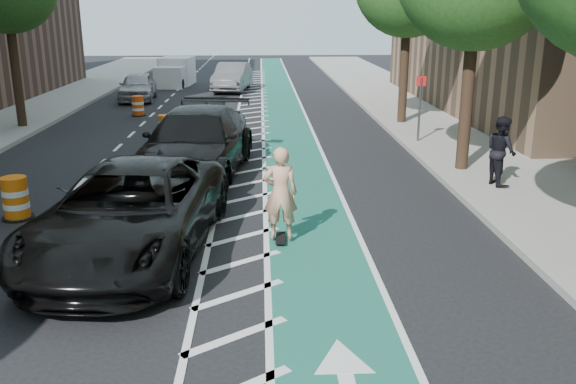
{
  "coord_description": "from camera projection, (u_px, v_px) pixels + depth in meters",
  "views": [
    {
      "loc": [
        1.92,
        -9.51,
        4.65
      ],
      "look_at": [
        2.45,
        2.46,
        1.1
      ],
      "focal_mm": 38.0,
      "sensor_mm": 36.0,
      "label": 1
    }
  ],
  "objects": [
    {
      "name": "bike_lane",
      "position": [
        294.0,
        159.0,
        20.05
      ],
      "size": [
        2.0,
        90.0,
        0.01
      ],
      "primitive_type": "cube",
      "color": "#195A4D",
      "rests_on": "ground"
    },
    {
      "name": "skateboard",
      "position": [
        281.0,
        238.0,
        12.81
      ],
      "size": [
        0.23,
        0.72,
        0.1
      ],
      "rotation": [
        0.0,
        0.0,
        -0.04
      ],
      "color": "black",
      "rests_on": "ground"
    },
    {
      "name": "pedestrian",
      "position": [
        501.0,
        151.0,
        16.27
      ],
      "size": [
        0.83,
        1.0,
        1.86
      ],
      "primitive_type": "imported",
      "rotation": [
        0.0,
        0.0,
        1.71
      ],
      "color": "black",
      "rests_on": "sidewalk_right"
    },
    {
      "name": "suv_far",
      "position": [
        196.0,
        143.0,
        17.76
      ],
      "size": [
        3.54,
        6.94,
        1.93
      ],
      "primitive_type": "imported",
      "rotation": [
        0.0,
        0.0,
        -0.13
      ],
      "color": "black",
      "rests_on": "ground"
    },
    {
      "name": "box_truck",
      "position": [
        175.0,
        73.0,
        39.83
      ],
      "size": [
        2.26,
        4.42,
        1.78
      ],
      "rotation": [
        0.0,
        0.0,
        -0.09
      ],
      "color": "white",
      "rests_on": "ground"
    },
    {
      "name": "car_grey",
      "position": [
        232.0,
        77.0,
        37.07
      ],
      "size": [
        2.41,
        5.26,
        1.67
      ],
      "primitive_type": "imported",
      "rotation": [
        0.0,
        0.0,
        -0.13
      ],
      "color": "#5B5A5F",
      "rests_on": "ground"
    },
    {
      "name": "sign_post",
      "position": [
        420.0,
        108.0,
        21.78
      ],
      "size": [
        0.35,
        0.08,
        2.47
      ],
      "color": "#4C4C4C",
      "rests_on": "ground"
    },
    {
      "name": "skateboarder",
      "position": [
        280.0,
        193.0,
        12.53
      ],
      "size": [
        0.73,
        0.5,
        1.95
      ],
      "primitive_type": "imported",
      "rotation": [
        0.0,
        0.0,
        3.1
      ],
      "color": "tan",
      "rests_on": "skateboard"
    },
    {
      "name": "suv_near",
      "position": [
        131.0,
        211.0,
        11.96
      ],
      "size": [
        3.61,
        6.69,
        1.78
      ],
      "primitive_type": "imported",
      "rotation": [
        0.0,
        0.0,
        -0.1
      ],
      "color": "black",
      "rests_on": "ground"
    },
    {
      "name": "sidewalk_right",
      "position": [
        489.0,
        155.0,
        20.31
      ],
      "size": [
        5.0,
        90.0,
        0.15
      ],
      "primitive_type": "cube",
      "color": "gray",
      "rests_on": "ground"
    },
    {
      "name": "car_silver",
      "position": [
        138.0,
        86.0,
        33.05
      ],
      "size": [
        2.09,
        4.54,
        1.51
      ],
      "primitive_type": "imported",
      "rotation": [
        0.0,
        0.0,
        0.07
      ],
      "color": "#A1A1A6",
      "rests_on": "ground"
    },
    {
      "name": "buffer_strip",
      "position": [
        249.0,
        159.0,
        19.99
      ],
      "size": [
        1.4,
        90.0,
        0.01
      ],
      "primitive_type": "cube",
      "color": "silver",
      "rests_on": "ground"
    },
    {
      "name": "curb_right",
      "position": [
        416.0,
        155.0,
        20.2
      ],
      "size": [
        0.12,
        90.0,
        0.16
      ],
      "primitive_type": "cube",
      "color": "gray",
      "rests_on": "ground"
    },
    {
      "name": "ground",
      "position": [
        150.0,
        297.0,
        10.34
      ],
      "size": [
        120.0,
        120.0,
        0.0
      ],
      "primitive_type": "plane",
      "color": "black",
      "rests_on": "ground"
    },
    {
      "name": "barrel_c",
      "position": [
        138.0,
        106.0,
        28.26
      ],
      "size": [
        0.67,
        0.67,
        0.92
      ],
      "color": "#DD430B",
      "rests_on": "ground"
    },
    {
      "name": "barrel_b",
      "position": [
        165.0,
        126.0,
        23.57
      ],
      "size": [
        0.61,
        0.61,
        0.83
      ],
      "color": "#E45E0C",
      "rests_on": "ground"
    },
    {
      "name": "barrel_a",
      "position": [
        16.0,
        199.0,
        14.14
      ],
      "size": [
        0.73,
        0.73,
        1.0
      ],
      "color": "#DD620B",
      "rests_on": "ground"
    }
  ]
}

